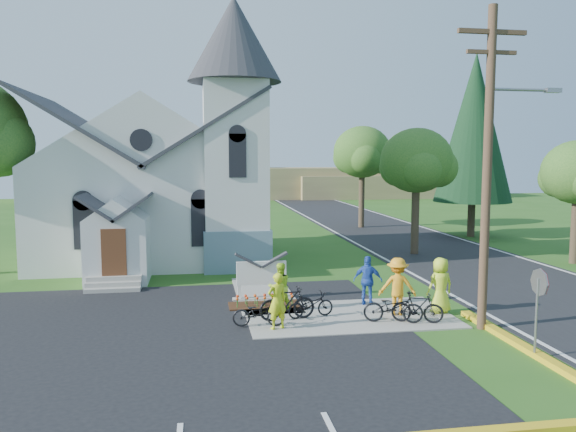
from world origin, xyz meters
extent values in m
plane|color=#2B5819|center=(0.00, 0.00, 0.00)|extent=(120.00, 120.00, 0.00)
cube|color=black|center=(-7.00, -2.00, 0.01)|extent=(20.00, 16.00, 0.02)
cube|color=black|center=(10.00, 15.00, 0.01)|extent=(8.00, 90.00, 0.02)
cube|color=gray|center=(1.50, 0.50, 0.03)|extent=(7.00, 4.00, 0.05)
cube|color=silver|center=(-6.00, 13.00, 2.50)|extent=(11.00, 9.00, 5.00)
cube|color=slate|center=(-1.70, 9.70, 1.00)|extent=(3.20, 3.20, 2.00)
cube|color=silver|center=(-1.70, 9.70, 4.50)|extent=(3.00, 3.00, 9.00)
cone|color=#2B2B30|center=(-1.70, 9.70, 11.00)|extent=(4.50, 4.50, 4.00)
cube|color=silver|center=(-7.00, 7.30, 1.40)|extent=(2.60, 2.40, 2.80)
cube|color=#582F19|center=(-7.00, 6.07, 1.50)|extent=(1.00, 0.10, 2.00)
cube|color=gray|center=(-1.20, 3.20, 0.05)|extent=(2.20, 0.40, 0.10)
cube|color=white|center=(-2.05, 3.20, 0.55)|extent=(0.12, 0.12, 1.00)
cube|color=white|center=(-0.35, 3.20, 0.55)|extent=(0.12, 0.12, 1.00)
cube|color=white|center=(-1.20, 3.20, 1.05)|extent=(1.90, 0.14, 0.90)
cube|color=#341F0E|center=(-1.20, 2.30, 0.04)|extent=(2.60, 1.10, 0.07)
cylinder|color=#472F23|center=(5.30, -1.50, 5.00)|extent=(0.28, 0.28, 10.00)
cube|color=#472F23|center=(5.30, -1.50, 9.20)|extent=(2.20, 0.14, 0.14)
cube|color=#472F23|center=(5.30, -1.50, 8.60)|extent=(1.60, 0.12, 0.12)
cylinder|color=gray|center=(6.40, -1.50, 7.50)|extent=(2.20, 0.10, 0.10)
cube|color=gray|center=(7.40, -1.50, 7.50)|extent=(0.50, 0.22, 0.14)
cylinder|color=gray|center=(5.40, -4.20, 1.10)|extent=(0.07, 0.07, 2.20)
cylinder|color=#B21414|center=(5.45, -4.20, 2.10)|extent=(0.04, 0.76, 0.76)
cylinder|color=#38291E|center=(8.50, 12.00, 2.02)|extent=(0.44, 0.44, 4.05)
ellipsoid|color=#285A1F|center=(8.50, 12.00, 5.25)|extent=(4.00, 4.00, 3.60)
cylinder|color=#38291E|center=(9.00, 24.00, 2.25)|extent=(0.44, 0.44, 4.50)
ellipsoid|color=#285A1F|center=(9.00, 24.00, 5.82)|extent=(4.40, 4.40, 3.96)
cylinder|color=#38291E|center=(15.50, 8.00, 1.80)|extent=(0.44, 0.44, 3.60)
cylinder|color=#38291E|center=(15.00, 18.00, 1.20)|extent=(0.50, 0.50, 2.40)
cone|color=black|center=(15.00, 18.00, 7.40)|extent=(5.20, 5.20, 10.00)
cube|color=olive|center=(6.00, 56.00, 2.00)|extent=(60.00, 8.00, 4.00)
cube|color=olive|center=(-10.00, 58.00, 2.80)|extent=(30.00, 6.00, 5.60)
cube|color=olive|center=(22.00, 54.00, 1.50)|extent=(25.00, 6.00, 3.00)
imported|color=#BFD619|center=(-1.15, -0.60, 0.94)|extent=(0.76, 0.63, 1.79)
imported|color=black|center=(-1.70, -0.28, 0.49)|extent=(1.72, 0.78, 0.87)
imported|color=#B5E72B|center=(-0.76, 1.47, 0.90)|extent=(0.95, 0.81, 1.70)
imported|color=black|center=(-0.68, 0.29, 0.62)|extent=(1.96, 0.79, 1.15)
imported|color=#234CB1|center=(2.54, 1.72, 0.95)|extent=(1.15, 0.82, 1.81)
imported|color=black|center=(0.15, 0.46, 0.48)|extent=(1.73, 0.92, 0.86)
imported|color=orange|center=(3.15, 0.31, 1.04)|extent=(1.42, 1.03, 1.97)
imported|color=black|center=(3.47, -0.71, 0.55)|extent=(1.74, 1.02, 1.01)
imported|color=#CAEA2B|center=(4.70, 0.29, 1.02)|extent=(1.04, 0.76, 1.94)
imported|color=black|center=(2.69, -0.56, 0.56)|extent=(2.04, 1.20, 1.01)
camera|label=1|loc=(-3.60, -17.66, 5.45)|focal=35.00mm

